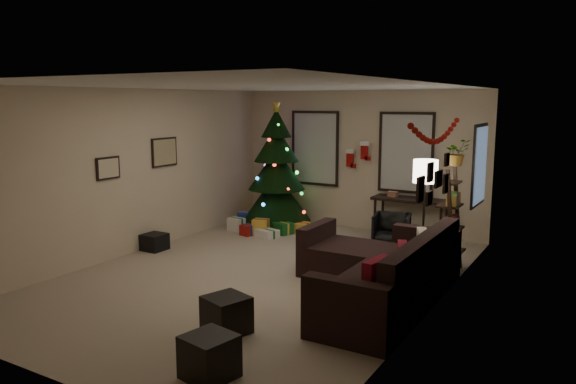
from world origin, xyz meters
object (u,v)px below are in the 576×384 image
(sofa, at_px, (382,274))
(bookshelf, at_px, (453,221))
(desk_chair, at_px, (391,229))
(christmas_tree, at_px, (277,174))
(desk, at_px, (411,203))

(sofa, relative_size, bookshelf, 1.92)
(sofa, height_order, desk_chair, sofa)
(christmas_tree, distance_m, desk_chair, 2.64)
(christmas_tree, distance_m, bookshelf, 3.98)
(desk_chair, height_order, bookshelf, bookshelf)
(christmas_tree, bearing_deg, desk_chair, -6.06)
(bookshelf, bearing_deg, desk_chair, 143.80)
(desk, relative_size, bookshelf, 0.90)
(christmas_tree, height_order, bookshelf, christmas_tree)
(desk_chair, bearing_deg, desk, 67.64)
(christmas_tree, bearing_deg, sofa, -40.04)
(desk_chair, bearing_deg, sofa, -84.64)
(desk_chair, bearing_deg, bookshelf, -48.18)
(christmas_tree, xyz_separation_m, bookshelf, (3.78, -1.19, -0.31))
(sofa, xyz_separation_m, bookshelf, (0.48, 1.58, 0.45))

